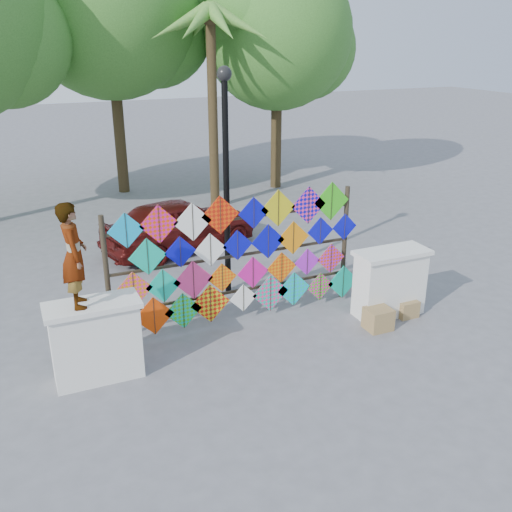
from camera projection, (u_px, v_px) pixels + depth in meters
name	position (u px, v px, depth m)	size (l,w,h in m)	color
ground	(254.00, 337.00, 10.06)	(80.00, 80.00, 0.00)	slate
parapet_left	(96.00, 340.00, 8.63)	(1.40, 0.65, 1.28)	silver
parapet_right	(390.00, 282.00, 10.67)	(1.40, 0.65, 1.28)	silver
kite_rack	(241.00, 258.00, 10.26)	(4.89, 0.24, 2.44)	#2B2318
tree_mid	(112.00, 7.00, 17.41)	(6.30, 5.60, 8.61)	#45351D
tree_east	(280.00, 35.00, 18.30)	(5.40, 4.80, 7.42)	#45351D
palm_tree	(211.00, 36.00, 15.92)	(3.62, 3.62, 5.83)	#45351D
vendor_woman	(74.00, 255.00, 8.06)	(0.57, 0.37, 1.56)	#99999E
sedan	(179.00, 224.00, 13.93)	(1.54, 3.83, 1.31)	#4C0F0D
lamppost	(226.00, 163.00, 10.90)	(0.28, 0.28, 4.46)	black
cardboard_box_near	(378.00, 319.00, 10.26)	(0.45, 0.40, 0.40)	olive
cardboard_box_far	(406.00, 308.00, 10.75)	(0.39, 0.36, 0.32)	olive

